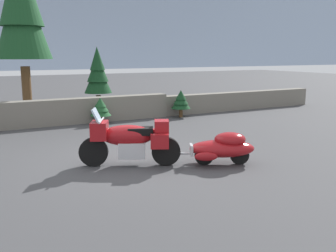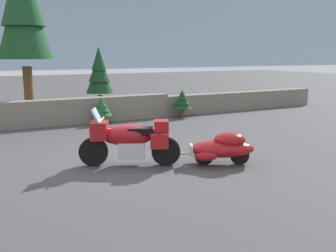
% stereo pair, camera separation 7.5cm
% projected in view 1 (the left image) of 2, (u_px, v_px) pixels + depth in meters
% --- Properties ---
extents(ground_plane, '(80.00, 80.00, 0.00)m').
position_uv_depth(ground_plane, '(121.00, 161.00, 9.00)').
color(ground_plane, '#424244').
extents(stone_guard_wall, '(24.00, 0.54, 0.93)m').
position_uv_depth(stone_guard_wall, '(67.00, 112.00, 13.73)').
color(stone_guard_wall, slate).
rests_on(stone_guard_wall, ground).
extents(touring_motorcycle, '(2.14, 1.33, 1.33)m').
position_uv_depth(touring_motorcycle, '(129.00, 139.00, 8.54)').
color(touring_motorcycle, black).
rests_on(touring_motorcycle, ground).
extents(car_shaped_trailer, '(2.14, 1.28, 0.76)m').
position_uv_depth(car_shaped_trailer, '(222.00, 147.00, 8.67)').
color(car_shaped_trailer, black).
rests_on(car_shaped_trailer, ground).
extents(pine_tree_secondary, '(1.14, 1.14, 2.83)m').
position_uv_depth(pine_tree_secondary, '(98.00, 72.00, 15.65)').
color(pine_tree_secondary, brown).
rests_on(pine_tree_secondary, ground).
extents(pine_sapling_near, '(0.76, 0.76, 0.98)m').
position_uv_depth(pine_sapling_near, '(101.00, 108.00, 13.69)').
color(pine_sapling_near, brown).
rests_on(pine_sapling_near, ground).
extents(pine_sapling_farther, '(0.79, 0.79, 1.10)m').
position_uv_depth(pine_sapling_farther, '(181.00, 100.00, 15.18)').
color(pine_sapling_farther, brown).
rests_on(pine_sapling_farther, ground).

